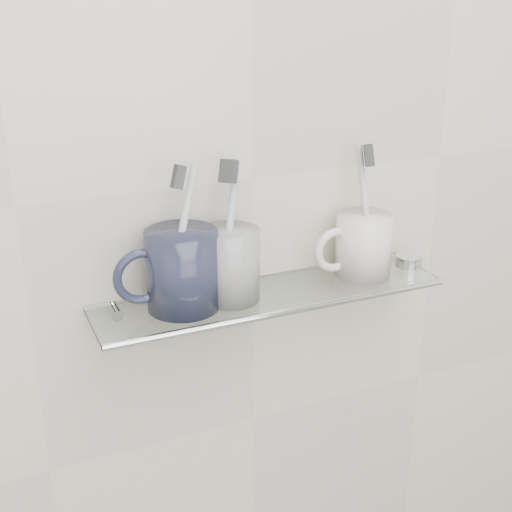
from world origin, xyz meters
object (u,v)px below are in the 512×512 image
shelf_glass (270,295)px  mug_left (182,270)px  mug_center (230,265)px  mug_right (364,245)px

shelf_glass → mug_left: bearing=177.7°
mug_left → shelf_glass: bearing=-3.5°
mug_center → mug_right: bearing=17.9°
mug_left → mug_center: mug_left is taller
mug_left → mug_center: 0.07m
mug_center → mug_right: mug_center is taller
mug_center → mug_left: bearing=-162.1°
mug_center → shelf_glass: bearing=13.0°
shelf_glass → mug_left: mug_left is taller
mug_left → mug_center: size_ratio=1.08×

